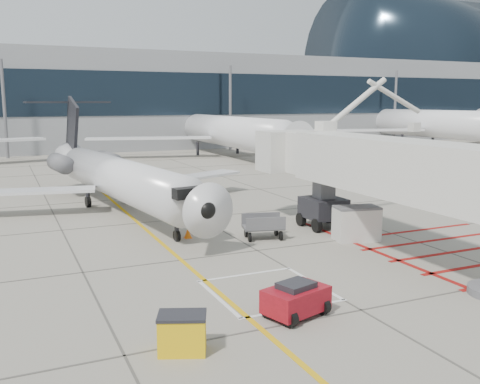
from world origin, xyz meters
name	(u,v)px	position (x,y,z in m)	size (l,w,h in m)	color
ground_plane	(301,275)	(0.00, 0.00, 0.00)	(260.00, 260.00, 0.00)	gray
regional_jet	(130,159)	(-3.76, 13.56, 3.58)	(21.69, 27.35, 7.17)	silver
jet_bridge	(392,178)	(5.42, 1.19, 3.52)	(8.34, 17.61, 7.05)	silver
pushback_tug	(296,298)	(-2.26, -3.50, 0.61)	(2.09, 1.30, 1.22)	maroon
spill_bin	(182,333)	(-6.45, -4.44, 0.57)	(1.31, 0.87, 1.13)	#E7B70C
baggage_cart	(263,226)	(1.26, 5.89, 0.65)	(2.04, 1.29, 1.29)	#525257
ground_power_unit	(356,223)	(5.44, 3.71, 0.86)	(2.18, 1.27, 1.73)	silver
cone_nose	(188,233)	(-2.23, 7.60, 0.27)	(0.39, 0.39, 0.55)	orange
cone_side	(208,231)	(-1.10, 7.67, 0.26)	(0.37, 0.37, 0.51)	#DE5E0B
terminal_building	(136,101)	(10.00, 70.00, 7.00)	(180.00, 28.00, 14.00)	gray
terminal_glass_band	(159,94)	(10.00, 55.95, 8.00)	(180.00, 0.10, 6.00)	black
terminal_dome	(422,67)	(70.00, 70.00, 14.00)	(40.00, 28.00, 28.00)	black
bg_aircraft_c	(223,111)	(15.58, 46.00, 5.70)	(34.20, 38.00, 11.40)	silver
bg_aircraft_d	(429,106)	(49.85, 46.00, 6.29)	(37.72, 41.91, 12.57)	silver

